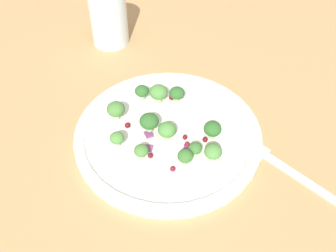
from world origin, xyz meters
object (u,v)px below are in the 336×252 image
(broccoli_floret_0, at_px, (213,152))
(broccoli_floret_2, at_px, (185,156))
(plate, at_px, (168,134))
(water_glass, at_px, (109,18))
(fork, at_px, (293,172))
(broccoli_floret_1, at_px, (116,109))

(broccoli_floret_0, height_order, broccoli_floret_2, broccoli_floret_0)
(plate, height_order, water_glass, water_glass)
(broccoli_floret_2, distance_m, fork, 0.15)
(plate, xyz_separation_m, fork, (0.18, -0.03, -0.01))
(plate, bearing_deg, water_glass, 124.36)
(fork, bearing_deg, broccoli_floret_0, -175.71)
(broccoli_floret_1, relative_size, water_glass, 0.27)
(fork, bearing_deg, water_glass, 142.76)
(broccoli_floret_0, bearing_deg, broccoli_floret_2, -161.51)
(broccoli_floret_1, xyz_separation_m, broccoli_floret_2, (0.12, -0.06, -0.01))
(broccoli_floret_0, bearing_deg, fork, 4.29)
(broccoli_floret_2, bearing_deg, broccoli_floret_0, 18.49)
(broccoli_floret_2, bearing_deg, broccoli_floret_1, 150.84)
(broccoli_floret_0, distance_m, fork, 0.12)
(broccoli_floret_1, bearing_deg, plate, -8.36)
(broccoli_floret_1, xyz_separation_m, water_glass, (-0.07, 0.21, 0.02))
(water_glass, bearing_deg, broccoli_floret_1, -71.33)
(broccoli_floret_0, height_order, water_glass, water_glass)
(plate, height_order, broccoli_floret_2, broccoli_floret_2)
(broccoli_floret_0, xyz_separation_m, broccoli_floret_1, (-0.15, 0.05, 0.00))
(broccoli_floret_0, xyz_separation_m, fork, (0.11, 0.01, -0.03))
(water_glass, bearing_deg, broccoli_floret_2, -55.91)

